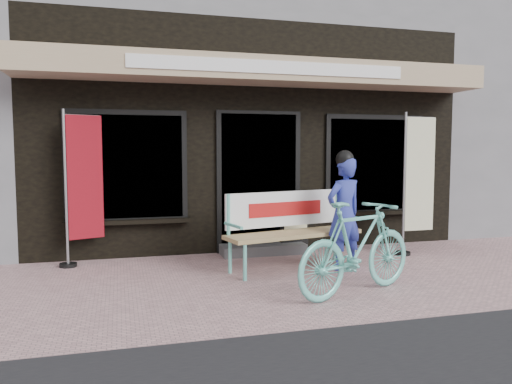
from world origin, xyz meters
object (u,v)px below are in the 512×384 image
object	(u,v)px
bench	(290,223)
menu_stand	(294,221)
person	(344,211)
nobori_cream	(417,182)
nobori_red	(82,186)
bicycle	(357,248)

from	to	relation	value
bench	menu_stand	size ratio (longest dim) A/B	2.10
bench	person	xyz separation A→B (m)	(0.67, -0.25, 0.18)
nobori_cream	nobori_red	bearing A→B (deg)	171.99
bench	nobori_cream	bearing A→B (deg)	-4.26
bench	nobori_cream	size ratio (longest dim) A/B	0.91
bench	nobori_red	bearing A→B (deg)	148.05
nobori_red	menu_stand	distance (m)	3.21
person	nobori_red	distance (m)	3.60
nobori_cream	menu_stand	size ratio (longest dim) A/B	2.31
person	nobori_cream	size ratio (longest dim) A/B	0.74
bench	person	bearing A→B (deg)	-33.25
bench	person	distance (m)	0.74
bench	menu_stand	distance (m)	1.13
person	nobori_cream	bearing A→B (deg)	4.73
nobori_cream	menu_stand	xyz separation A→B (m)	(-1.71, 0.71, -0.63)
bicycle	nobori_cream	distance (m)	2.59
person	menu_stand	world-z (taller)	person
bench	nobori_cream	xyz separation A→B (m)	(2.15, 0.33, 0.51)
person	nobori_red	size ratio (longest dim) A/B	0.74
person	bicycle	world-z (taller)	person
bench	nobori_red	distance (m)	2.91
person	bench	bearing A→B (deg)	143.10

